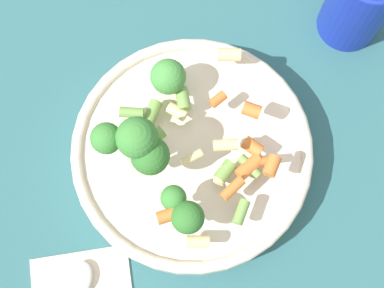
% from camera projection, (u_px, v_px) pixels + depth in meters
% --- Properties ---
extents(ground_plane, '(3.00, 3.00, 0.00)m').
position_uv_depth(ground_plane, '(192.00, 159.00, 0.63)').
color(ground_plane, '#2D6066').
extents(bowl, '(0.27, 0.27, 0.05)m').
position_uv_depth(bowl, '(192.00, 153.00, 0.61)').
color(bowl, beige).
rests_on(bowl, ground_plane).
extents(pasta_salad, '(0.18, 0.21, 0.09)m').
position_uv_depth(pasta_salad, '(165.00, 143.00, 0.54)').
color(pasta_salad, '#8CB766').
rests_on(pasta_salad, bowl).
extents(cup, '(0.08, 0.08, 0.12)m').
position_uv_depth(cup, '(360.00, 1.00, 0.62)').
color(cup, '#192DAD').
rests_on(cup, ground_plane).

